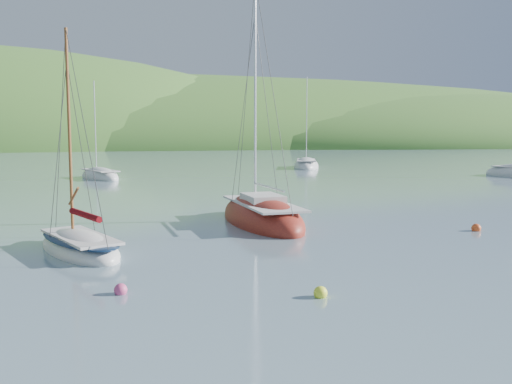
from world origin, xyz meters
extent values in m
plane|color=slate|center=(0.00, 0.00, 0.00)|extent=(700.00, 700.00, 0.00)
ellipsoid|color=#3F6526|center=(0.00, 170.00, 0.00)|extent=(440.00, 110.00, 44.00)
ellipsoid|color=#3F6526|center=(90.00, 160.00, 0.00)|extent=(240.00, 100.00, 34.00)
ellipsoid|color=white|center=(-5.40, 7.42, 0.11)|extent=(4.48, 6.38, 1.47)
cube|color=beige|center=(-5.35, 7.31, 0.64)|extent=(3.42, 4.94, 0.10)
cylinder|color=brown|center=(-5.69, 8.08, 4.60)|extent=(0.12, 0.12, 8.00)
ellipsoid|color=#0B1E39|center=(-5.40, 7.42, 0.54)|extent=(4.41, 6.31, 0.25)
cylinder|color=#66070D|center=(-5.10, 6.76, 1.55)|extent=(1.40, 2.73, 0.24)
ellipsoid|color=maroon|center=(3.02, 12.61, 0.18)|extent=(3.93, 9.27, 2.49)
cube|color=beige|center=(3.03, 12.43, 1.05)|extent=(2.96, 7.22, 0.10)
cylinder|color=silver|center=(2.92, 13.69, 6.64)|extent=(0.12, 0.12, 11.27)
cube|color=beige|center=(3.03, 12.43, 1.29)|extent=(1.92, 2.67, 0.42)
cylinder|color=silver|center=(3.12, 11.53, 1.96)|extent=(0.49, 4.32, 0.09)
ellipsoid|color=white|center=(-6.46, 42.12, 0.14)|extent=(5.19, 7.66, 1.98)
cube|color=beige|center=(-6.40, 41.99, 0.84)|extent=(3.97, 5.94, 0.10)
cylinder|color=silver|center=(-6.80, 42.92, 5.14)|extent=(0.12, 0.12, 8.68)
ellipsoid|color=white|center=(17.96, 53.03, 0.17)|extent=(5.41, 9.17, 2.35)
cube|color=beige|center=(17.91, 52.87, 0.99)|extent=(4.12, 7.12, 0.10)
cylinder|color=silver|center=(18.26, 54.03, 6.15)|extent=(0.12, 0.12, 10.39)
sphere|color=#EFFB31|center=(1.79, -0.26, 0.12)|extent=(0.40, 0.40, 0.40)
sphere|color=#C84377|center=(-3.74, 1.26, 0.12)|extent=(0.38, 0.38, 0.38)
sphere|color=#DC4D1D|center=(12.39, 8.37, 0.12)|extent=(0.44, 0.44, 0.44)
camera|label=1|loc=(-3.33, -15.22, 4.70)|focal=40.00mm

